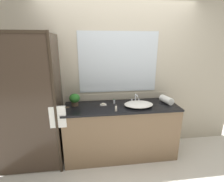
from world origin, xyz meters
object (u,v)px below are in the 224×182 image
faucet (136,99)px  amenity_bottle_conditioner (114,102)px  sink_basin (139,104)px  potted_plant (75,99)px  amenity_bottle_body_wash (116,108)px  rolled_towel_near_edge (166,100)px  soap_dish (103,104)px

faucet → amenity_bottle_conditioner: size_ratio=2.23×
sink_basin → faucet: faucet is taller
potted_plant → amenity_bottle_body_wash: 0.69m
sink_basin → rolled_towel_near_edge: rolled_towel_near_edge is taller
faucet → amenity_bottle_conditioner: bearing=-176.9°
faucet → amenity_bottle_conditioner: (-0.36, -0.02, -0.01)m
soap_dish → amenity_bottle_body_wash: amenity_bottle_body_wash is taller
soap_dish → potted_plant: bearing=174.6°
faucet → rolled_towel_near_edge: faucet is taller
potted_plant → rolled_towel_near_edge: potted_plant is taller
faucet → rolled_towel_near_edge: size_ratio=0.72×
amenity_bottle_body_wash → amenity_bottle_conditioner: amenity_bottle_body_wash is taller
amenity_bottle_body_wash → amenity_bottle_conditioner: 0.31m
potted_plant → amenity_bottle_conditioner: (0.63, 0.00, -0.07)m
sink_basin → amenity_bottle_body_wash: amenity_bottle_body_wash is taller
sink_basin → amenity_bottle_conditioner: 0.40m
amenity_bottle_conditioner → soap_dish: bearing=-166.3°
amenity_bottle_body_wash → amenity_bottle_conditioner: size_ratio=1.33×
amenity_bottle_body_wash → rolled_towel_near_edge: 0.91m
rolled_towel_near_edge → amenity_bottle_body_wash: bearing=-165.6°
potted_plant → soap_dish: potted_plant is taller
sink_basin → potted_plant: (-0.99, 0.16, 0.08)m
sink_basin → faucet: size_ratio=2.66×
soap_dish → amenity_bottle_conditioner: size_ratio=1.31×
sink_basin → soap_dish: 0.56m
rolled_towel_near_edge → amenity_bottle_conditioner: bearing=174.5°
sink_basin → soap_dish: bearing=168.0°
faucet → amenity_bottle_body_wash: 0.50m
amenity_bottle_body_wash → sink_basin: bearing=21.0°
amenity_bottle_conditioner → rolled_towel_near_edge: rolled_towel_near_edge is taller
faucet → rolled_towel_near_edge: bearing=-11.7°
sink_basin → amenity_bottle_body_wash: bearing=-159.0°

